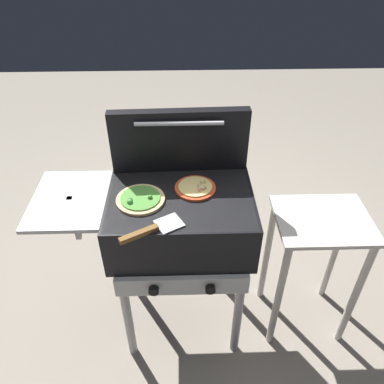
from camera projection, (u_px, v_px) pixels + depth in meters
The scene contains 7 objects.
ground_plane at pixel (183, 318), 2.20m from camera, with size 8.00×8.00×0.00m, color gray.
grill at pixel (178, 221), 1.74m from camera, with size 0.96×0.53×0.90m.
grill_lid_open at pixel (180, 141), 1.73m from camera, with size 0.63×0.09×0.30m.
pizza_veggie at pixel (140, 199), 1.62m from camera, with size 0.21×0.21×0.03m.
pizza_cheese at pixel (196, 188), 1.68m from camera, with size 0.18×0.18×0.04m.
spatula at pixel (152, 230), 1.47m from camera, with size 0.25×0.18×0.02m.
prep_table at pixel (315, 251), 1.89m from camera, with size 0.44×0.36×0.75m.
Camera 1 is at (0.01, -1.30, 1.92)m, focal length 35.66 mm.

